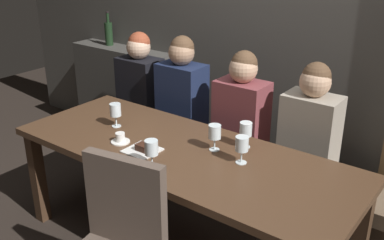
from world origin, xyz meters
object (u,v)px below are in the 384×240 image
banquette_bench (238,177)px  diner_redhead (140,80)px  diner_far_end (242,107)px  wine_bottle_dark_red (109,33)px  wine_glass_near_right (242,144)px  dessert_plate (143,149)px  diner_near_end (311,123)px  wine_glass_far_right (215,132)px  dining_table (181,162)px  espresso_cup (120,138)px  wine_glass_center_front (246,130)px  diner_bearded (182,90)px  wine_glass_center_back (115,111)px  wine_glass_near_left (151,149)px

banquette_bench → diner_redhead: diner_redhead is taller
diner_far_end → wine_bottle_dark_red: (-1.74, 0.38, 0.25)m
wine_glass_near_right → dessert_plate: (-0.55, -0.23, -0.10)m
diner_near_end → wine_glass_far_right: size_ratio=4.68×
dining_table → espresso_cup: espresso_cup is taller
wine_glass_far_right → wine_glass_center_front: bearing=48.5°
diner_bearded → wine_glass_center_front: bearing=-27.0°
wine_glass_center_front → wine_glass_far_right: bearing=-131.5°
wine_bottle_dark_red → wine_glass_center_back: wine_bottle_dark_red is taller
diner_redhead → wine_glass_near_right: (1.39, -0.65, 0.04)m
banquette_bench → diner_far_end: size_ratio=3.23×
wine_glass_center_front → wine_glass_center_back: same height
banquette_bench → wine_glass_far_right: (0.16, -0.58, 0.63)m
dessert_plate → espresso_cup: bearing=176.9°
dessert_plate → diner_bearded: bearing=113.2°
dining_table → banquette_bench: (0.00, 0.70, -0.42)m
dessert_plate → wine_glass_far_right: bearing=39.8°
wine_glass_center_front → wine_glass_near_left: same height
wine_glass_near_right → wine_glass_far_right: size_ratio=1.00×
wine_glass_near_left → dessert_plate: wine_glass_near_left is taller
dining_table → wine_glass_near_left: bearing=-88.8°
espresso_cup → wine_glass_center_front: bearing=31.9°
banquette_bench → wine_glass_near_right: 0.96m
diner_near_end → wine_glass_near_right: diner_near_end is taller
dining_table → diner_redhead: size_ratio=2.86×
banquette_bench → wine_glass_center_front: wine_glass_center_front is taller
banquette_bench → wine_glass_center_back: (-0.57, -0.68, 0.62)m
banquette_bench → diner_bearded: bearing=-178.5°
wine_glass_center_back → espresso_cup: 0.28m
banquette_bench → diner_near_end: (0.52, 0.01, 0.58)m
banquette_bench → dessert_plate: (-0.17, -0.86, 0.53)m
diner_far_end → espresso_cup: diner_far_end is taller
wine_bottle_dark_red → espresso_cup: (1.35, -1.20, -0.30)m
wine_glass_center_front → dessert_plate: bearing=-137.6°
wine_glass_near_left → dessert_plate: (-0.18, 0.11, -0.10)m
diner_near_end → espresso_cup: 1.24m
dining_table → wine_glass_center_front: (0.29, 0.27, 0.20)m
diner_far_end → diner_bearded: bearing=178.6°
diner_bearded → banquette_bench: bearing=1.5°
wine_glass_center_front → wine_glass_center_back: 0.90m
diner_bearded → wine_glass_near_left: 1.10m
dining_table → dessert_plate: size_ratio=11.58×
dining_table → wine_glass_near_right: (0.38, 0.07, 0.20)m
wine_glass_near_left → wine_glass_far_right: bearing=67.8°
wine_glass_center_back → diner_far_end: bearing=47.9°
diner_redhead → wine_glass_near_right: diner_redhead is taller
banquette_bench → wine_glass_far_right: 0.87m
diner_near_end → wine_glass_far_right: diner_near_end is taller
wine_glass_near_right → wine_glass_far_right: (-0.22, 0.04, 0.00)m
banquette_bench → wine_glass_near_right: wine_glass_near_right is taller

